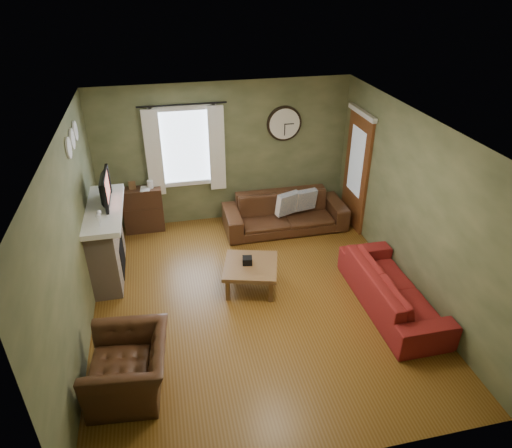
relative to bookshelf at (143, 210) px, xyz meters
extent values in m
cube|color=brown|center=(1.55, -2.43, -0.42)|extent=(4.60, 5.20, 0.00)
cube|color=white|center=(1.55, -2.43, 2.18)|extent=(4.60, 5.20, 0.00)
cube|color=#5D643F|center=(-0.75, -2.43, 0.88)|extent=(0.00, 5.20, 2.60)
cube|color=#5D643F|center=(3.85, -2.43, 0.88)|extent=(0.00, 5.20, 2.60)
cube|color=#5D643F|center=(1.55, 0.17, 0.88)|extent=(4.60, 0.00, 2.60)
cube|color=#5D643F|center=(1.55, -5.03, 0.88)|extent=(4.60, 0.00, 2.60)
cube|color=tan|center=(-0.55, -1.28, 0.13)|extent=(0.40, 1.40, 1.10)
cube|color=black|center=(-0.36, -1.28, -0.12)|extent=(0.04, 0.60, 0.55)
cube|color=white|center=(-0.52, -1.28, 0.72)|extent=(0.58, 1.60, 0.08)
imported|color=black|center=(-0.50, -1.13, 0.93)|extent=(0.08, 0.60, 0.35)
cube|color=#994C3F|center=(-0.42, -1.13, 0.99)|extent=(0.02, 0.62, 0.36)
cylinder|color=white|center=(-0.73, -1.63, 1.83)|extent=(0.28, 0.28, 0.03)
cylinder|color=white|center=(-0.73, -1.28, 1.83)|extent=(0.28, 0.28, 0.03)
cylinder|color=white|center=(-0.73, -0.93, 1.83)|extent=(0.28, 0.28, 0.03)
cylinder|color=black|center=(0.85, 0.05, 1.85)|extent=(0.03, 0.03, 1.50)
cube|color=white|center=(0.30, 0.05, 1.03)|extent=(0.28, 0.04, 1.55)
cube|color=white|center=(1.40, 0.05, 1.03)|extent=(0.28, 0.04, 1.55)
cube|color=brown|center=(3.82, -0.58, 0.63)|extent=(0.05, 0.90, 2.10)
imported|color=brown|center=(0.00, -0.04, 0.54)|extent=(0.19, 0.24, 0.02)
imported|color=#3D2314|center=(2.53, -0.50, -0.09)|extent=(2.22, 0.87, 0.65)
cube|color=gray|center=(2.55, -0.58, 0.13)|extent=(0.44, 0.27, 0.42)
cube|color=gray|center=(2.92, -0.50, 0.13)|extent=(0.41, 0.19, 0.39)
imported|color=maroon|center=(3.43, -2.98, -0.12)|extent=(0.81, 2.08, 0.61)
imported|color=#3D2314|center=(-0.19, -3.68, -0.09)|extent=(0.98, 1.10, 0.66)
cube|color=black|center=(1.51, -2.09, -0.02)|extent=(0.16, 0.16, 0.11)
camera|label=1|loc=(0.42, -7.58, 3.90)|focal=32.00mm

